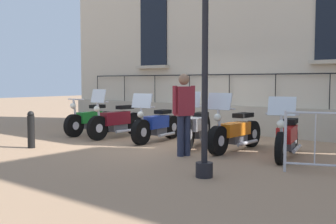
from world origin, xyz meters
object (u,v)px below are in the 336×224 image
at_px(bollard, 31,129).
at_px(motorcycle_green, 91,121).
at_px(pedestrian_standing, 184,110).
at_px(motorcycle_blue, 157,126).
at_px(lamppost, 205,26).
at_px(motorcycle_white, 197,127).
at_px(motorcycle_red, 287,138).
at_px(motorcycle_orange, 235,133).
at_px(motorcycle_maroon, 116,122).

bearing_deg(bollard, motorcycle_green, -162.04).
bearing_deg(motorcycle_green, pedestrian_standing, 75.59).
xyz_separation_m(motorcycle_blue, lamppost, (2.53, 3.17, 2.00)).
xyz_separation_m(motorcycle_white, pedestrian_standing, (1.28, 0.56, 0.51)).
bearing_deg(lamppost, bollard, -89.01).
distance_m(motorcycle_green, motorcycle_blue, 2.41).
xyz_separation_m(motorcycle_blue, pedestrian_standing, (1.22, 1.78, 0.55)).
xyz_separation_m(motorcycle_green, motorcycle_red, (-0.05, 5.94, 0.01)).
xyz_separation_m(motorcycle_orange, motorcycle_red, (0.11, 1.25, 0.01)).
bearing_deg(motorcycle_white, motorcycle_blue, -87.02).
relative_size(motorcycle_maroon, bollard, 2.41).
bearing_deg(motorcycle_white, motorcycle_green, -86.73).
xyz_separation_m(motorcycle_green, motorcycle_blue, (-0.14, 2.40, 0.01)).
xyz_separation_m(motorcycle_blue, bollard, (2.61, -1.60, 0.02)).
relative_size(lamppost, bollard, 4.85).
bearing_deg(pedestrian_standing, motorcycle_red, 122.40).
distance_m(motorcycle_maroon, motorcycle_white, 2.55).
distance_m(motorcycle_maroon, motorcycle_orange, 3.63).
distance_m(motorcycle_green, motorcycle_maroon, 1.07).
bearing_deg(motorcycle_green, motorcycle_red, 90.45).
relative_size(motorcycle_maroon, lamppost, 0.50).
relative_size(lamppost, pedestrian_standing, 2.46).
distance_m(motorcycle_green, motorcycle_orange, 4.70).
distance_m(motorcycle_white, bollard, 3.88).
relative_size(motorcycle_orange, motorcycle_red, 1.03).
relative_size(motorcycle_maroon, motorcycle_red, 1.02).
distance_m(motorcycle_green, motorcycle_white, 3.62).
relative_size(motorcycle_white, pedestrian_standing, 1.18).
distance_m(motorcycle_red, pedestrian_standing, 2.16).
height_order(motorcycle_green, motorcycle_blue, motorcycle_blue).
bearing_deg(bollard, motorcycle_red, 116.10).
height_order(motorcycle_white, motorcycle_red, motorcycle_white).
xyz_separation_m(motorcycle_red, lamppost, (2.44, -0.37, 2.00)).
bearing_deg(pedestrian_standing, bollard, -67.50).
relative_size(motorcycle_green, motorcycle_maroon, 0.95).
bearing_deg(motorcycle_white, motorcycle_orange, 87.28).
height_order(motorcycle_orange, motorcycle_red, motorcycle_orange).
bearing_deg(motorcycle_red, motorcycle_maroon, -89.52).
distance_m(motorcycle_white, motorcycle_orange, 1.08).
bearing_deg(motorcycle_green, motorcycle_blue, 93.42).
height_order(motorcycle_maroon, lamppost, lamppost).
height_order(motorcycle_green, lamppost, lamppost).
distance_m(motorcycle_orange, bollard, 4.70).
distance_m(lamppost, bollard, 5.16).
xyz_separation_m(motorcycle_blue, motorcycle_orange, (-0.01, 2.29, 0.00)).
relative_size(motorcycle_maroon, motorcycle_white, 1.04).
distance_m(motorcycle_blue, motorcycle_white, 1.21).
xyz_separation_m(lamppost, bollard, (0.08, -4.77, -1.98)).
xyz_separation_m(lamppost, pedestrian_standing, (-1.32, -1.39, -1.45)).
bearing_deg(lamppost, motorcycle_red, 171.29).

